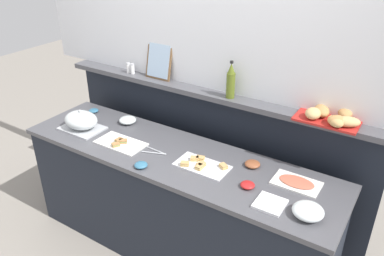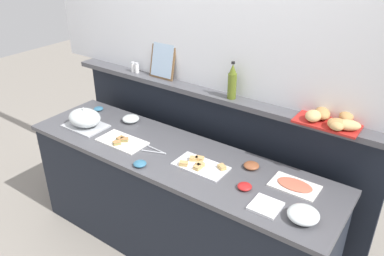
{
  "view_description": "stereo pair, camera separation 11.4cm",
  "coord_description": "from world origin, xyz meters",
  "px_view_note": "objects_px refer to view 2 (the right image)",
  "views": [
    {
      "loc": [
        1.39,
        -1.93,
        2.35
      ],
      "look_at": [
        0.09,
        0.1,
        1.09
      ],
      "focal_mm": 36.23,
      "sensor_mm": 36.0,
      "label": 1
    },
    {
      "loc": [
        1.48,
        -1.86,
        2.35
      ],
      "look_at": [
        0.09,
        0.1,
        1.09
      ],
      "focal_mm": 36.23,
      "sensor_mm": 36.0,
      "label": 2
    }
  ],
  "objects_px": {
    "sandwich_platter_rear": "(200,165)",
    "framed_picture": "(163,60)",
    "serving_cloche": "(85,119)",
    "sandwich_platter_side": "(122,141)",
    "glass_bowl_large": "(131,119)",
    "glass_bowl_medium": "(303,215)",
    "salt_shaker": "(133,67)",
    "cold_cuts_platter": "(295,186)",
    "condiment_bowl_red": "(140,164)",
    "condiment_bowl_teal": "(245,186)",
    "bread_basket": "(332,120)",
    "olive_oil_bottle": "(232,82)",
    "condiment_bowl_dark": "(98,109)",
    "pepper_shaker": "(137,68)",
    "napkin_stack": "(266,206)",
    "condiment_bowl_cream": "(251,166)",
    "serving_tongs": "(156,151)"
  },
  "relations": [
    {
      "from": "glass_bowl_large",
      "to": "framed_picture",
      "type": "bearing_deg",
      "value": 62.23
    },
    {
      "from": "glass_bowl_medium",
      "to": "olive_oil_bottle",
      "type": "distance_m",
      "value": 1.07
    },
    {
      "from": "serving_tongs",
      "to": "pepper_shaker",
      "type": "height_order",
      "value": "pepper_shaker"
    },
    {
      "from": "condiment_bowl_dark",
      "to": "pepper_shaker",
      "type": "bearing_deg",
      "value": 39.48
    },
    {
      "from": "sandwich_platter_side",
      "to": "framed_picture",
      "type": "height_order",
      "value": "framed_picture"
    },
    {
      "from": "sandwich_platter_rear",
      "to": "cold_cuts_platter",
      "type": "height_order",
      "value": "sandwich_platter_rear"
    },
    {
      "from": "serving_cloche",
      "to": "napkin_stack",
      "type": "distance_m",
      "value": 1.65
    },
    {
      "from": "sandwich_platter_rear",
      "to": "condiment_bowl_red",
      "type": "height_order",
      "value": "sandwich_platter_rear"
    },
    {
      "from": "glass_bowl_large",
      "to": "bread_basket",
      "type": "distance_m",
      "value": 1.6
    },
    {
      "from": "condiment_bowl_cream",
      "to": "salt_shaker",
      "type": "xyz_separation_m",
      "value": [
        -1.3,
        0.27,
        0.37
      ]
    },
    {
      "from": "glass_bowl_large",
      "to": "salt_shaker",
      "type": "distance_m",
      "value": 0.45
    },
    {
      "from": "condiment_bowl_red",
      "to": "pepper_shaker",
      "type": "relative_size",
      "value": 1.04
    },
    {
      "from": "salt_shaker",
      "to": "framed_picture",
      "type": "height_order",
      "value": "framed_picture"
    },
    {
      "from": "salt_shaker",
      "to": "pepper_shaker",
      "type": "height_order",
      "value": "same"
    },
    {
      "from": "cold_cuts_platter",
      "to": "glass_bowl_medium",
      "type": "xyz_separation_m",
      "value": [
        0.16,
        -0.27,
        0.02
      ]
    },
    {
      "from": "condiment_bowl_red",
      "to": "condiment_bowl_teal",
      "type": "height_order",
      "value": "same"
    },
    {
      "from": "serving_cloche",
      "to": "framed_picture",
      "type": "xyz_separation_m",
      "value": [
        0.38,
        0.55,
        0.41
      ]
    },
    {
      "from": "napkin_stack",
      "to": "serving_tongs",
      "type": "bearing_deg",
      "value": 173.21
    },
    {
      "from": "sandwich_platter_side",
      "to": "glass_bowl_medium",
      "type": "relative_size",
      "value": 2.11
    },
    {
      "from": "serving_cloche",
      "to": "condiment_bowl_dark",
      "type": "height_order",
      "value": "serving_cloche"
    },
    {
      "from": "glass_bowl_medium",
      "to": "serving_tongs",
      "type": "distance_m",
      "value": 1.15
    },
    {
      "from": "serving_tongs",
      "to": "condiment_bowl_cream",
      "type": "bearing_deg",
      "value": 17.48
    },
    {
      "from": "salt_shaker",
      "to": "bread_basket",
      "type": "distance_m",
      "value": 1.71
    },
    {
      "from": "sandwich_platter_side",
      "to": "serving_tongs",
      "type": "xyz_separation_m",
      "value": [
        0.29,
        0.04,
        -0.0
      ]
    },
    {
      "from": "glass_bowl_large",
      "to": "condiment_bowl_dark",
      "type": "relative_size",
      "value": 1.68
    },
    {
      "from": "glass_bowl_large",
      "to": "serving_tongs",
      "type": "xyz_separation_m",
      "value": [
        0.48,
        -0.25,
        -0.02
      ]
    },
    {
      "from": "pepper_shaker",
      "to": "bread_basket",
      "type": "height_order",
      "value": "pepper_shaker"
    },
    {
      "from": "serving_cloche",
      "to": "pepper_shaker",
      "type": "distance_m",
      "value": 0.61
    },
    {
      "from": "glass_bowl_large",
      "to": "glass_bowl_medium",
      "type": "xyz_separation_m",
      "value": [
        1.62,
        -0.34,
        0.01
      ]
    },
    {
      "from": "condiment_bowl_teal",
      "to": "condiment_bowl_dark",
      "type": "distance_m",
      "value": 1.64
    },
    {
      "from": "condiment_bowl_red",
      "to": "cold_cuts_platter",
      "type": "bearing_deg",
      "value": 21.79
    },
    {
      "from": "glass_bowl_large",
      "to": "serving_tongs",
      "type": "relative_size",
      "value": 0.76
    },
    {
      "from": "serving_cloche",
      "to": "sandwich_platter_side",
      "type": "bearing_deg",
      "value": -2.16
    },
    {
      "from": "condiment_bowl_cream",
      "to": "condiment_bowl_dark",
      "type": "distance_m",
      "value": 1.54
    },
    {
      "from": "condiment_bowl_red",
      "to": "olive_oil_bottle",
      "type": "bearing_deg",
      "value": 65.35
    },
    {
      "from": "olive_oil_bottle",
      "to": "cold_cuts_platter",
      "type": "bearing_deg",
      "value": -24.37
    },
    {
      "from": "serving_tongs",
      "to": "olive_oil_bottle",
      "type": "height_order",
      "value": "olive_oil_bottle"
    },
    {
      "from": "napkin_stack",
      "to": "condiment_bowl_dark",
      "type": "bearing_deg",
      "value": 168.66
    },
    {
      "from": "sandwich_platter_rear",
      "to": "cold_cuts_platter",
      "type": "distance_m",
      "value": 0.63
    },
    {
      "from": "olive_oil_bottle",
      "to": "serving_cloche",
      "type": "bearing_deg",
      "value": -154.91
    },
    {
      "from": "framed_picture",
      "to": "pepper_shaker",
      "type": "bearing_deg",
      "value": -171.44
    },
    {
      "from": "sandwich_platter_side",
      "to": "olive_oil_bottle",
      "type": "relative_size",
      "value": 1.37
    },
    {
      "from": "serving_tongs",
      "to": "glass_bowl_large",
      "type": "bearing_deg",
      "value": 152.4
    },
    {
      "from": "condiment_bowl_cream",
      "to": "framed_picture",
      "type": "bearing_deg",
      "value": 162.84
    },
    {
      "from": "sandwich_platter_rear",
      "to": "framed_picture",
      "type": "xyz_separation_m",
      "value": [
        -0.71,
        0.5,
        0.48
      ]
    },
    {
      "from": "condiment_bowl_dark",
      "to": "glass_bowl_large",
      "type": "bearing_deg",
      "value": -0.11
    },
    {
      "from": "condiment_bowl_red",
      "to": "condiment_bowl_teal",
      "type": "bearing_deg",
      "value": 14.48
    },
    {
      "from": "serving_cloche",
      "to": "olive_oil_bottle",
      "type": "xyz_separation_m",
      "value": [
        1.06,
        0.5,
        0.39
      ]
    },
    {
      "from": "condiment_bowl_dark",
      "to": "pepper_shaker",
      "type": "xyz_separation_m",
      "value": [
        0.28,
        0.23,
        0.37
      ]
    },
    {
      "from": "serving_cloche",
      "to": "framed_picture",
      "type": "height_order",
      "value": "framed_picture"
    }
  ]
}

